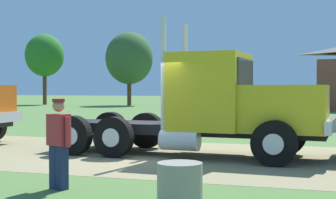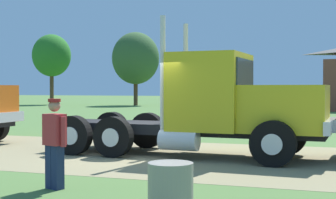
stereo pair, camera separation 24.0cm
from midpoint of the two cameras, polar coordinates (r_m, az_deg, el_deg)
The scene contains 7 objects.
ground_plane at distance 13.50m, azimuth -2.09°, elevation -6.51°, with size 200.00×200.00×0.00m, color #4D6F37.
dirt_track at distance 13.50m, azimuth -2.09°, elevation -6.49°, with size 120.00×6.87×0.01m, color #8B7F5B.
truck_foreground_white at distance 13.08m, azimuth 6.40°, elevation -0.98°, with size 7.82×2.88×3.72m.
visitor_standing_near at distance 9.12m, azimuth -12.39°, elevation -4.72°, with size 0.56×0.37×1.65m.
steel_barrel at distance 6.71m, azimuth 1.35°, elevation -10.92°, with size 0.62×0.62×0.83m, color gray.
tree_left at distance 56.87m, azimuth -13.34°, elevation 5.01°, with size 4.34×4.34×7.95m.
tree_mid at distance 52.71m, azimuth -3.68°, elevation 4.83°, with size 5.09×5.09×7.88m.
Camera 2 is at (4.88, -12.46, 1.84)m, focal length 52.13 mm.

